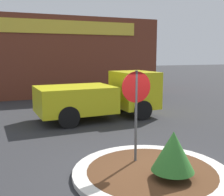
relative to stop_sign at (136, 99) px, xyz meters
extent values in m
plane|color=#2D2D30|center=(0.08, -0.72, -1.83)|extent=(120.00, 120.00, 0.00)
cylinder|color=beige|center=(0.08, -0.72, -1.77)|extent=(3.97, 3.97, 0.13)
cylinder|color=#4C2D19|center=(0.08, -0.72, -1.77)|extent=(3.26, 3.26, 0.13)
cylinder|color=#4C4C51|center=(0.00, 0.00, -0.53)|extent=(0.07, 0.07, 2.60)
cylinder|color=#B71414|center=(0.00, 0.00, 0.33)|extent=(0.83, 0.03, 0.83)
cylinder|color=brown|center=(0.31, -1.31, -1.61)|extent=(0.08, 0.08, 0.19)
cone|color=#2D6B28|center=(0.31, -1.31, -1.04)|extent=(1.01, 1.01, 0.95)
cube|color=gold|center=(2.83, 5.81, -0.54)|extent=(1.92, 2.35, 1.76)
cube|color=gold|center=(-0.22, 5.66, -0.83)|extent=(3.51, 2.54, 1.18)
cube|color=black|center=(3.47, 5.84, -0.23)|extent=(0.13, 2.02, 0.62)
cylinder|color=black|center=(2.61, 6.89, -1.38)|extent=(0.93, 0.30, 0.92)
cylinder|color=black|center=(2.71, 4.70, -1.38)|extent=(0.93, 0.30, 0.92)
cylinder|color=black|center=(-0.90, 6.73, -1.38)|extent=(0.93, 0.30, 0.92)
cylinder|color=black|center=(-0.79, 4.54, -1.38)|extent=(0.93, 0.30, 0.92)
cube|color=brown|center=(1.45, 15.68, 0.99)|extent=(13.38, 6.00, 5.65)
cube|color=gold|center=(1.45, 12.65, 3.00)|extent=(9.37, 0.08, 0.90)
camera|label=1|loc=(-3.33, -6.58, 1.19)|focal=45.00mm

